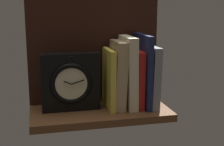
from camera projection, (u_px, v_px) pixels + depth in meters
ground_plane at (100, 113)px, 113.13cm from camera, size 47.94×22.44×2.50cm
back_panel at (94, 48)px, 118.70cm from camera, size 47.94×1.20×40.05cm
book_yellow_seinlanguage at (109, 79)px, 112.91cm from camera, size 2.08×14.16×20.81cm
book_tan_shortstories at (118, 75)px, 113.32cm from camera, size 5.05×12.90×23.75cm
book_cream_twain at (128, 72)px, 114.02cm from camera, size 3.40×15.12×25.10cm
book_red_requiem at (136, 78)px, 115.21cm from camera, size 2.53×13.95×20.22cm
book_navy_bierce at (143, 70)px, 115.17cm from camera, size 2.00×16.94×25.67cm
book_gray_chess at (149, 76)px, 116.19cm from camera, size 3.27×16.61×21.68cm
framed_clock at (71, 82)px, 110.41cm from camera, size 19.83×6.31×19.83cm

